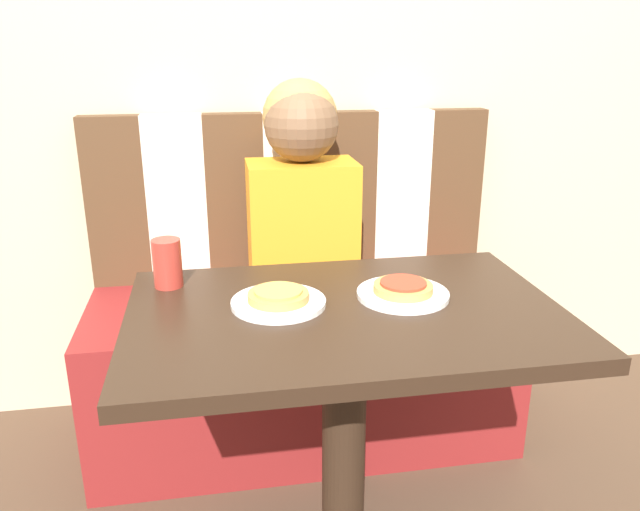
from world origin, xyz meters
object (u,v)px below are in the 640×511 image
object	(u,v)px
drinking_cup	(167,263)
plate_right	(403,294)
person	(302,186)
pizza_left	(278,295)
pizza_right	(403,287)
plate_left	(279,303)

from	to	relation	value
drinking_cup	plate_right	bearing A→B (deg)	-16.76
person	drinking_cup	distance (m)	0.59
pizza_left	pizza_right	bearing A→B (deg)	0.00
person	pizza_left	size ratio (longest dim) A/B	5.16
pizza_right	drinking_cup	world-z (taller)	drinking_cup
plate_right	pizza_left	distance (m)	0.28
pizza_right	drinking_cup	size ratio (longest dim) A/B	1.17
plate_left	drinking_cup	size ratio (longest dim) A/B	1.82
plate_right	drinking_cup	world-z (taller)	drinking_cup
plate_right	pizza_right	size ratio (longest dim) A/B	1.55
pizza_right	drinking_cup	bearing A→B (deg)	163.24
person	pizza_right	world-z (taller)	person
plate_left	pizza_left	distance (m)	0.02
plate_left	pizza_right	bearing A→B (deg)	-0.00
pizza_left	pizza_right	distance (m)	0.28
pizza_right	plate_left	bearing A→B (deg)	180.00
plate_right	person	bearing A→B (deg)	102.95
plate_right	pizza_left	bearing A→B (deg)	-180.00
plate_right	pizza_left	size ratio (longest dim) A/B	1.55
plate_left	drinking_cup	xyz separation A→B (m)	(-0.24, 0.16, 0.05)
person	plate_right	bearing A→B (deg)	-77.05
plate_left	plate_right	bearing A→B (deg)	0.00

